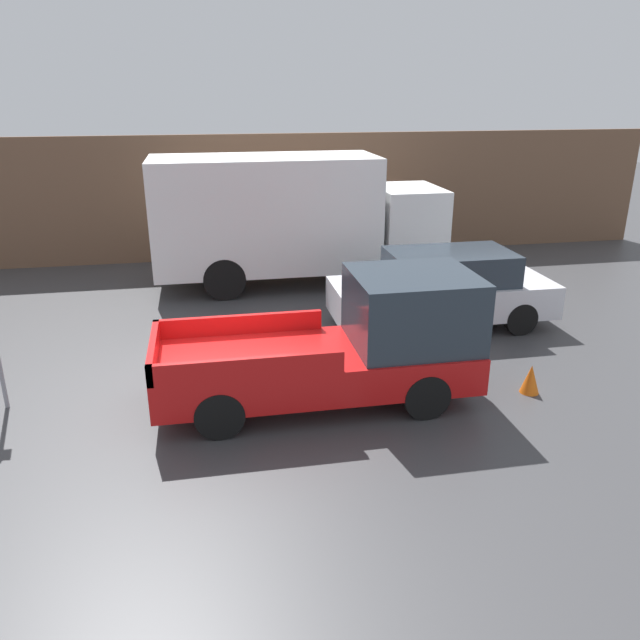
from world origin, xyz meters
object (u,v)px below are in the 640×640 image
object	(u,v)px
car	(444,289)
traffic_cone	(531,379)
pickup_truck	(350,345)
delivery_truck	(290,216)

from	to	relation	value
car	traffic_cone	size ratio (longest dim) A/B	9.39
pickup_truck	car	distance (m)	4.09
car	delivery_truck	xyz separation A→B (m)	(-2.83, 3.77, 0.97)
pickup_truck	traffic_cone	bearing A→B (deg)	-6.90
pickup_truck	delivery_truck	size ratio (longest dim) A/B	0.70
car	traffic_cone	xyz separation A→B (m)	(0.31, -3.36, -0.59)
traffic_cone	delivery_truck	bearing A→B (deg)	113.81
pickup_truck	traffic_cone	xyz separation A→B (m)	(3.11, -0.38, -0.73)
car	traffic_cone	bearing A→B (deg)	-84.66
pickup_truck	delivery_truck	distance (m)	6.81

